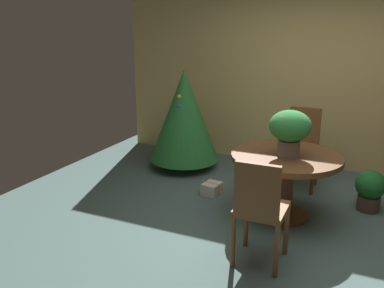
% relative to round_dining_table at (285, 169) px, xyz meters
% --- Properties ---
extents(ground_plane, '(6.60, 6.60, 0.00)m').
position_rel_round_dining_table_xyz_m(ground_plane, '(0.05, -0.34, -0.54)').
color(ground_plane, '#4C6660').
extents(back_wall_panel, '(6.00, 0.10, 2.60)m').
position_rel_round_dining_table_xyz_m(back_wall_panel, '(0.05, 1.86, 0.76)').
color(back_wall_panel, tan).
rests_on(back_wall_panel, ground_plane).
extents(round_dining_table, '(1.15, 1.15, 0.70)m').
position_rel_round_dining_table_xyz_m(round_dining_table, '(0.00, 0.00, 0.00)').
color(round_dining_table, brown).
rests_on(round_dining_table, ground_plane).
extents(flower_vase, '(0.42, 0.42, 0.48)m').
position_rel_round_dining_table_xyz_m(flower_vase, '(0.02, -0.04, 0.45)').
color(flower_vase, '#665B51').
rests_on(flower_vase, round_dining_table).
extents(wooden_chair_near, '(0.41, 0.42, 0.96)m').
position_rel_round_dining_table_xyz_m(wooden_chair_near, '(0.00, -1.02, 0.00)').
color(wooden_chair_near, brown).
rests_on(wooden_chair_near, ground_plane).
extents(wooden_chair_far, '(0.43, 0.40, 1.01)m').
position_rel_round_dining_table_xyz_m(wooden_chair_far, '(0.00, 0.98, 0.03)').
color(wooden_chair_far, brown).
rests_on(wooden_chair_far, ground_plane).
extents(holiday_tree, '(0.98, 0.98, 1.41)m').
position_rel_round_dining_table_xyz_m(holiday_tree, '(-1.65, 0.99, 0.23)').
color(holiday_tree, brown).
rests_on(holiday_tree, ground_plane).
extents(gift_box_cream, '(0.22, 0.25, 0.15)m').
position_rel_round_dining_table_xyz_m(gift_box_cream, '(-0.92, 0.24, -0.47)').
color(gift_box_cream, silver).
rests_on(gift_box_cream, ground_plane).
extents(potted_plant, '(0.32, 0.32, 0.46)m').
position_rel_round_dining_table_xyz_m(potted_plant, '(0.84, 0.55, -0.29)').
color(potted_plant, '#4C382D').
rests_on(potted_plant, ground_plane).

